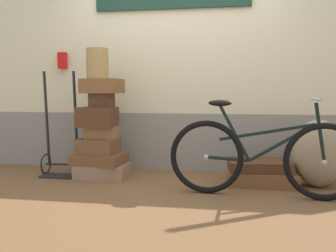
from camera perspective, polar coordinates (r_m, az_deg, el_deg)
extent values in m
cube|color=brown|center=(3.80, -0.24, -9.92)|extent=(9.10, 5.20, 0.06)
cube|color=gray|center=(4.54, 1.54, -2.40)|extent=(7.10, 0.20, 0.71)
cube|color=beige|center=(4.54, 1.59, 13.33)|extent=(7.10, 0.20, 1.78)
cube|color=red|center=(4.80, -16.43, 9.96)|extent=(0.10, 0.08, 0.20)
cube|color=#937051|center=(4.20, -10.29, -6.97)|extent=(0.57, 0.47, 0.16)
cube|color=brown|center=(4.17, -10.79, -5.13)|extent=(0.60, 0.49, 0.12)
cube|color=brown|center=(4.15, -10.99, -3.16)|extent=(0.45, 0.37, 0.17)
cube|color=olive|center=(4.16, -10.44, -0.96)|extent=(0.36, 0.29, 0.14)
cube|color=#4C2D19|center=(4.10, -11.16, 1.43)|extent=(0.41, 0.35, 0.22)
cube|color=#4C2D19|center=(4.11, -10.48, 4.05)|extent=(0.25, 0.20, 0.16)
cube|color=brown|center=(4.12, -10.43, 6.25)|extent=(0.45, 0.37, 0.16)
cube|color=brown|center=(3.97, 14.60, -7.92)|extent=(0.72, 0.46, 0.14)
cube|color=#4C2D19|center=(3.96, 14.27, -6.09)|extent=(0.67, 0.47, 0.11)
cylinder|color=#A8844C|center=(4.13, -11.15, 9.70)|extent=(0.24, 0.24, 0.34)
torus|color=black|center=(4.53, -18.84, -5.71)|extent=(0.02, 0.24, 0.24)
torus|color=black|center=(4.35, -13.93, -6.04)|extent=(0.02, 0.24, 0.24)
cylinder|color=black|center=(4.44, -16.43, -5.88)|extent=(0.42, 0.02, 0.02)
cylinder|color=black|center=(4.45, -18.72, 1.18)|extent=(0.03, 0.09, 1.09)
cylinder|color=black|center=(4.29, -14.47, 1.15)|extent=(0.03, 0.09, 1.09)
cube|color=black|center=(4.37, -17.03, -7.60)|extent=(0.38, 0.22, 0.02)
ellipsoid|color=#9E8966|center=(4.00, 22.77, -4.02)|extent=(0.51, 0.43, 0.70)
torus|color=black|center=(3.47, 6.11, -4.92)|extent=(0.71, 0.11, 0.71)
sphere|color=#B2B2B7|center=(3.47, 6.11, -4.92)|extent=(0.05, 0.05, 0.05)
torus|color=black|center=(3.50, 23.58, -5.26)|extent=(0.71, 0.11, 0.71)
sphere|color=#B2B2B7|center=(3.50, 23.58, -5.26)|extent=(0.05, 0.05, 0.05)
cube|color=black|center=(3.43, 17.56, -2.60)|extent=(0.58, 0.07, 0.38)
cube|color=black|center=(3.41, 10.52, -1.08)|extent=(0.30, 0.05, 0.53)
cube|color=black|center=(3.45, 9.42, -5.17)|extent=(0.40, 0.06, 0.05)
cube|color=black|center=(3.41, 15.28, -0.95)|extent=(0.85, 0.09, 0.19)
cube|color=black|center=(3.46, 23.03, -0.95)|extent=(0.12, 0.04, 0.53)
ellipsoid|color=black|center=(3.40, 8.27, 3.64)|extent=(0.23, 0.11, 0.06)
cylinder|color=#A5A5AD|center=(3.43, 22.48, 3.94)|extent=(0.06, 0.46, 0.02)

